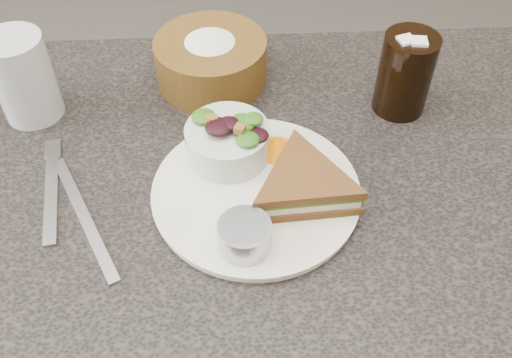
{
  "coord_description": "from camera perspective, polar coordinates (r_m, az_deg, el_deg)",
  "views": [
    {
      "loc": [
        0.02,
        -0.45,
        1.29
      ],
      "look_at": [
        0.04,
        0.0,
        0.78
      ],
      "focal_mm": 40.0,
      "sensor_mm": 36.0,
      "label": 1
    }
  ],
  "objects": [
    {
      "name": "cola_glass",
      "position": [
        0.81,
        14.75,
        10.47
      ],
      "size": [
        0.07,
        0.07,
        0.13
      ],
      "primitive_type": null,
      "rotation": [
        0.0,
        0.0,
        0.01
      ],
      "color": "black",
      "rests_on": "dining_table"
    },
    {
      "name": "knife",
      "position": [
        0.71,
        -16.82,
        -3.6
      ],
      "size": [
        0.11,
        0.2,
        0.0
      ],
      "primitive_type": "cube",
      "rotation": [
        0.0,
        0.0,
        0.46
      ],
      "color": "#98999D",
      "rests_on": "dining_table"
    },
    {
      "name": "water_glass",
      "position": [
        0.84,
        -22.24,
        9.38
      ],
      "size": [
        0.09,
        0.09,
        0.12
      ],
      "primitive_type": "cylinder",
      "rotation": [
        0.0,
        0.0,
        0.13
      ],
      "color": "#AEB5B9",
      "rests_on": "dining_table"
    },
    {
      "name": "fork",
      "position": [
        0.75,
        -19.79,
        -1.47
      ],
      "size": [
        0.04,
        0.16,
        0.0
      ],
      "primitive_type": "cube",
      "rotation": [
        0.0,
        0.0,
        0.16
      ],
      "color": "gray",
      "rests_on": "dining_table"
    },
    {
      "name": "dinner_plate",
      "position": [
        0.7,
        -0.0,
        -1.34
      ],
      "size": [
        0.25,
        0.25,
        0.01
      ],
      "primitive_type": "cylinder",
      "color": "silver",
      "rests_on": "dining_table"
    },
    {
      "name": "dressing_ramekin",
      "position": [
        0.63,
        -1.15,
        -5.71
      ],
      "size": [
        0.07,
        0.07,
        0.04
      ],
      "primitive_type": "cylinder",
      "rotation": [
        0.0,
        0.0,
        -0.19
      ],
      "color": "#9DA2AC",
      "rests_on": "dinner_plate"
    },
    {
      "name": "bread_basket",
      "position": [
        0.85,
        -4.56,
        12.34
      ],
      "size": [
        0.17,
        0.17,
        0.09
      ],
      "primitive_type": null,
      "rotation": [
        0.0,
        0.0,
        0.07
      ],
      "color": "brown",
      "rests_on": "dining_table"
    },
    {
      "name": "salad_bowl",
      "position": [
        0.72,
        -2.88,
        4.19
      ],
      "size": [
        0.11,
        0.11,
        0.06
      ],
      "primitive_type": null,
      "rotation": [
        0.0,
        0.0,
        0.0
      ],
      "color": "#B6C9BE",
      "rests_on": "dinner_plate"
    },
    {
      "name": "sandwich",
      "position": [
        0.68,
        4.81,
        -0.62
      ],
      "size": [
        0.16,
        0.16,
        0.04
      ],
      "primitive_type": null,
      "rotation": [
        0.0,
        0.0,
        0.07
      ],
      "color": "#503118",
      "rests_on": "dinner_plate"
    },
    {
      "name": "orange_wedge",
      "position": [
        0.74,
        2.11,
        3.51
      ],
      "size": [
        0.08,
        0.08,
        0.02
      ],
      "primitive_type": "cone",
      "rotation": [
        0.0,
        0.0,
        0.67
      ],
      "color": "#FE8200",
      "rests_on": "dinner_plate"
    },
    {
      "name": "dining_table",
      "position": [
        1.02,
        -2.56,
        -15.6
      ],
      "size": [
        1.0,
        0.7,
        0.75
      ],
      "primitive_type": "cube",
      "color": "black",
      "rests_on": "floor"
    }
  ]
}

